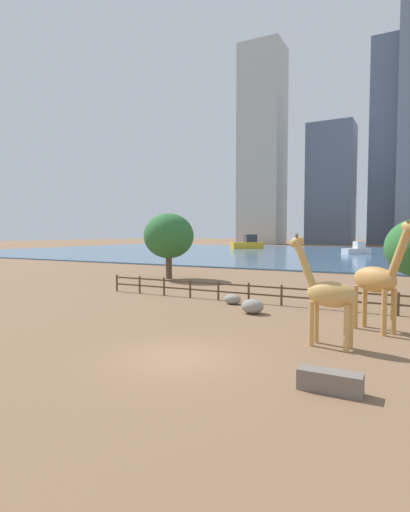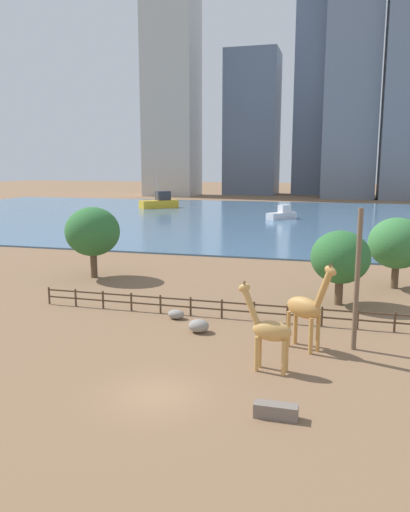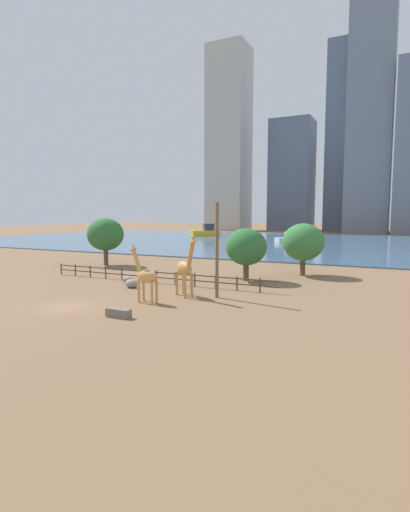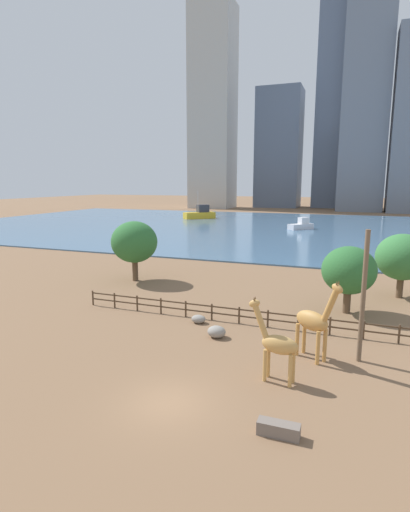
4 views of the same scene
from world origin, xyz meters
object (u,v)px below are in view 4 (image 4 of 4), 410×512
tree_right_tall (402,257)px  feeding_trough (279,429)px  boulder_by_pole (217,332)px  boat_ferry (200,214)px  giraffe_companion (314,321)px  tree_left_large (134,242)px  giraffe_tall (277,344)px  utility_pole (363,297)px  boat_tug (301,225)px  tree_center_broad (349,270)px  boulder_near_fence (198,319)px

tree_right_tall → feeding_trough: bearing=-105.6°
boulder_by_pole → boat_ferry: boat_ferry is taller
giraffe_companion → tree_left_large: 24.35m
giraffe_tall → giraffe_companion: 3.83m
giraffe_tall → utility_pole: size_ratio=0.57×
giraffe_tall → boat_tug: bearing=-75.9°
boat_ferry → boat_tug: bearing=107.3°
tree_left_large → tree_center_broad: (21.87, -3.52, -0.68)m
boulder_near_fence → boat_ferry: 87.02m
boulder_by_pole → tree_center_broad: (8.32, 8.76, 3.16)m
boat_tug → boat_ferry: bearing=-78.4°
feeding_trough → boat_ferry: (-39.39, 92.89, 1.24)m
boulder_by_pole → tree_right_tall: tree_right_tall is taller
giraffe_companion → tree_left_large: size_ratio=0.80×
boulder_by_pole → boat_tug: 66.37m
utility_pole → boulder_by_pole: size_ratio=6.20×
feeding_trough → tree_center_broad: bearing=82.7°
giraffe_tall → tree_right_tall: tree_right_tall is taller
boulder_by_pole → tree_center_broad: bearing=46.5°
giraffe_companion → utility_pole: (2.63, 0.76, 1.55)m
tree_left_large → feeding_trough: bearing=-48.0°
utility_pole → tree_left_large: utility_pole is taller
giraffe_tall → feeding_trough: size_ratio=2.54×
giraffe_tall → utility_pole: bearing=-126.9°
tree_right_tall → boat_tug: 53.48m
giraffe_companion → boat_tug: bearing=131.9°
boat_ferry → boat_tug: 35.39m
tree_left_large → boat_tug: size_ratio=1.10×
tree_right_tall → boulder_by_pole: bearing=-130.3°
utility_pole → feeding_trough: 10.17m
boulder_near_fence → boulder_by_pole: bearing=-45.2°
boat_ferry → tree_center_broad: bearing=75.5°
tree_left_large → tree_center_broad: bearing=-9.2°
giraffe_companion → boulder_by_pole: bearing=-156.7°
boulder_by_pole → boat_tug: (-2.46, 66.32, 0.68)m
giraffe_companion → boulder_by_pole: size_ratio=4.07×
giraffe_companion → utility_pole: size_ratio=0.66×
giraffe_companion → tree_center_broad: bearing=114.5°
feeding_trough → giraffe_tall: bearing=101.9°
tree_left_large → boulder_by_pole: bearing=-42.2°
tree_center_broad → tree_right_tall: size_ratio=0.93×
giraffe_tall → boulder_by_pole: bearing=-35.4°
giraffe_companion → tree_right_tall: (6.26, 16.42, 1.39)m
feeding_trough → tree_center_broad: size_ratio=0.33×
boulder_by_pole → tree_left_large: bearing=137.8°
feeding_trough → tree_center_broad: 18.63m
boulder_by_pole → feeding_trough: size_ratio=0.71×
giraffe_tall → utility_pole: (4.23, 4.23, 1.85)m
tree_left_large → boat_tug: (11.09, 54.03, -3.16)m
giraffe_tall → boulder_by_pole: giraffe_tall is taller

